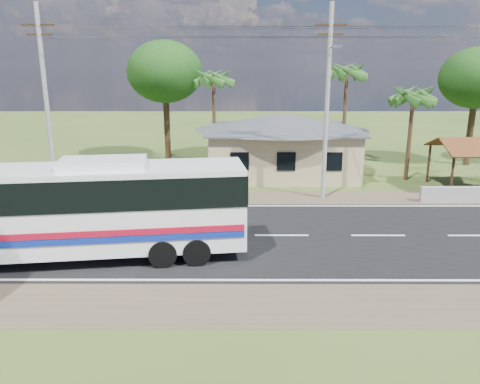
{
  "coord_description": "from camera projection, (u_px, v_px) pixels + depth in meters",
  "views": [
    {
      "loc": [
        -1.88,
        -20.48,
        7.71
      ],
      "look_at": [
        -1.95,
        1.0,
        1.84
      ],
      "focal_mm": 35.0,
      "sensor_mm": 36.0,
      "label": 1
    }
  ],
  "objects": [
    {
      "name": "palm_near",
      "position": [
        413.0,
        96.0,
        30.87
      ],
      "size": [
        2.8,
        2.8,
        6.7
      ],
      "color": "#47301E",
      "rests_on": "ground"
    },
    {
      "name": "road",
      "position": [
        282.0,
        236.0,
        21.78
      ],
      "size": [
        120.0,
        16.0,
        0.03
      ],
      "color": "black",
      "rests_on": "ground"
    },
    {
      "name": "tree_behind_house",
      "position": [
        165.0,
        72.0,
        37.3
      ],
      "size": [
        6.0,
        6.0,
        9.61
      ],
      "color": "#47301E",
      "rests_on": "ground"
    },
    {
      "name": "palm_far",
      "position": [
        214.0,
        79.0,
        35.47
      ],
      "size": [
        2.8,
        2.8,
        7.7
      ],
      "color": "#47301E",
      "rests_on": "ground"
    },
    {
      "name": "coach_bus",
      "position": [
        78.0,
        203.0,
        18.61
      ],
      "size": [
        13.61,
        4.58,
        4.15
      ],
      "rotation": [
        0.0,
        0.0,
        0.13
      ],
      "color": "white",
      "rests_on": "ground"
    },
    {
      "name": "palm_mid",
      "position": [
        347.0,
        72.0,
        34.83
      ],
      "size": [
        2.8,
        2.8,
        8.2
      ],
      "color": "#47301E",
      "rests_on": "ground"
    },
    {
      "name": "utility_poles",
      "position": [
        321.0,
        100.0,
        26.51
      ],
      "size": [
        32.8,
        2.22,
        11.0
      ],
      "color": "#9E9E99",
      "rests_on": "ground"
    },
    {
      "name": "ground",
      "position": [
        282.0,
        236.0,
        21.79
      ],
      "size": [
        120.0,
        120.0,
        0.0
      ],
      "primitive_type": "plane",
      "color": "#324A1A",
      "rests_on": "ground"
    },
    {
      "name": "small_car",
      "position": [
        2.0,
        200.0,
        24.93
      ],
      "size": [
        2.65,
        4.5,
        1.44
      ],
      "primitive_type": "imported",
      "rotation": [
        0.0,
        0.0,
        -0.24
      ],
      "color": "#2C2C2F",
      "rests_on": "ground"
    },
    {
      "name": "house",
      "position": [
        281.0,
        137.0,
        33.62
      ],
      "size": [
        12.4,
        10.0,
        5.0
      ],
      "color": "tan",
      "rests_on": "ground"
    },
    {
      "name": "tree_behind_shed",
      "position": [
        477.0,
        79.0,
        35.41
      ],
      "size": [
        5.6,
        5.6,
        9.02
      ],
      "color": "#47301E",
      "rests_on": "ground"
    },
    {
      "name": "waiting_shed",
      "position": [
        479.0,
        147.0,
        29.23
      ],
      "size": [
        5.2,
        4.48,
        3.35
      ],
      "color": "#382314",
      "rests_on": "ground"
    }
  ]
}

